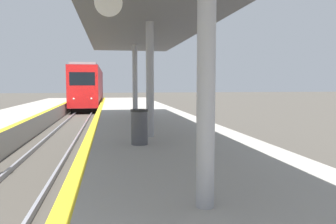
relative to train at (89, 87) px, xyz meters
The scene contains 3 objects.
train is the anchor object (origin of this frame).
station_canopy 29.58m from the train, 82.98° to the right, with size 4.30×18.71×3.90m.
trash_bin 30.76m from the train, 84.15° to the right, with size 0.49×0.49×1.00m.
Camera 1 is at (2.31, -1.32, 2.71)m, focal length 35.00 mm.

